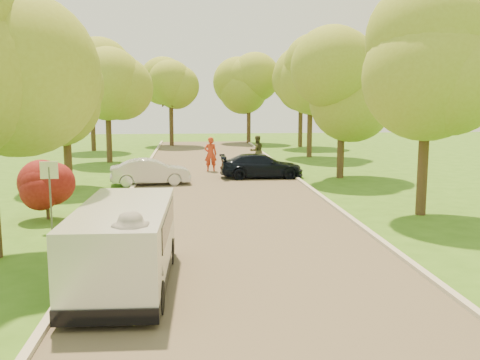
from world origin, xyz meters
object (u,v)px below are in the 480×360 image
object	(u,v)px
minivan	(125,244)
skateboarder	(132,263)
person_olive	(257,151)
dark_sedan	(261,166)
longboard	(133,313)
person_striped	(211,154)
silver_sedan	(151,172)
street_sign	(50,181)

from	to	relation	value
minivan	skateboarder	bearing A→B (deg)	-77.47
person_olive	dark_sedan	bearing A→B (deg)	69.30
skateboarder	person_olive	bearing A→B (deg)	-123.66
minivan	dark_sedan	size ratio (longest dim) A/B	1.14
minivan	dark_sedan	world-z (taller)	minivan
minivan	longboard	world-z (taller)	minivan
skateboarder	person_olive	world-z (taller)	skateboarder
minivan	skateboarder	size ratio (longest dim) A/B	2.54
skateboarder	person_olive	xyz separation A→B (m)	(5.16, 22.52, -0.16)
minivan	longboard	bearing A→B (deg)	-77.47
skateboarder	person_striped	distance (m)	20.52
silver_sedan	dark_sedan	distance (m)	5.87
silver_sedan	person_olive	world-z (taller)	person_olive
street_sign	dark_sedan	bearing A→B (deg)	52.06
silver_sedan	longboard	size ratio (longest dim) A/B	3.69
person_striped	person_olive	distance (m)	3.60
person_striped	person_olive	size ratio (longest dim) A/B	1.05
minivan	skateboarder	distance (m)	1.87
silver_sedan	person_striped	bearing A→B (deg)	-41.18
silver_sedan	dark_sedan	world-z (taller)	dark_sedan
skateboarder	dark_sedan	bearing A→B (deg)	-125.92
street_sign	person_striped	bearing A→B (deg)	67.00
longboard	person_striped	bearing A→B (deg)	-117.05
minivan	skateboarder	xyz separation A→B (m)	(0.35, -1.83, 0.14)
longboard	person_olive	distance (m)	23.11
skateboarder	longboard	bearing A→B (deg)	159.26
person_striped	minivan	bearing A→B (deg)	82.09
street_sign	silver_sedan	world-z (taller)	street_sign
dark_sedan	person_striped	distance (m)	3.73
skateboarder	person_olive	distance (m)	23.10
silver_sedan	skateboarder	size ratio (longest dim) A/B	1.96
dark_sedan	person_striped	bearing A→B (deg)	43.31
street_sign	person_olive	world-z (taller)	street_sign
longboard	skateboarder	world-z (taller)	skateboarder
silver_sedan	skateboarder	bearing A→B (deg)	176.14
silver_sedan	skateboarder	xyz separation A→B (m)	(0.80, -15.94, 0.47)
street_sign	skateboarder	size ratio (longest dim) A/B	1.12
street_sign	minivan	xyz separation A→B (m)	(2.95, -5.48, -0.61)
dark_sedan	longboard	bearing A→B (deg)	164.83
silver_sedan	person_olive	xyz separation A→B (m)	(5.96, 6.57, 0.31)
silver_sedan	dark_sedan	size ratio (longest dim) A/B	0.88
minivan	longboard	distance (m)	2.04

